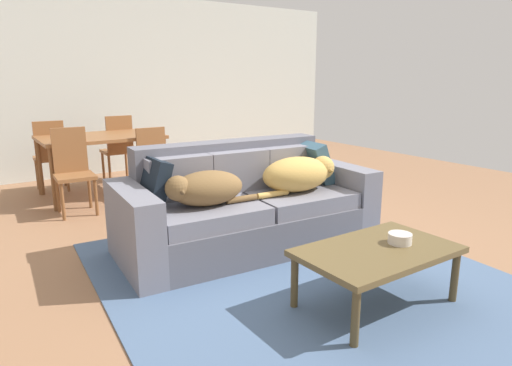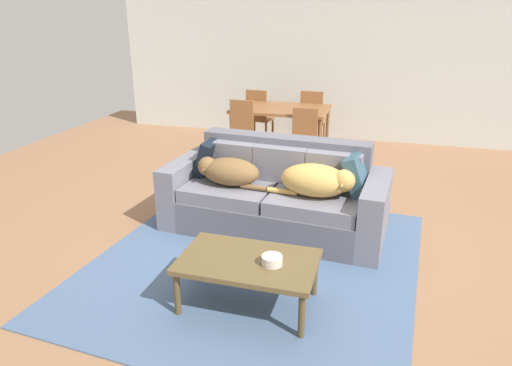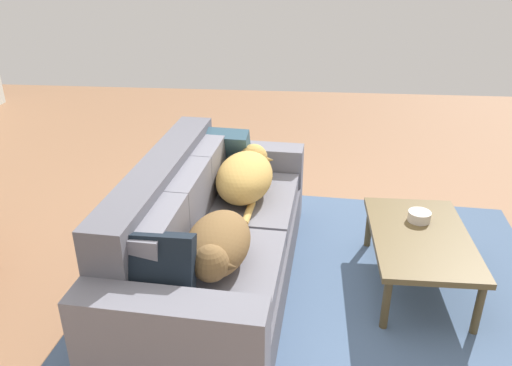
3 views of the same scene
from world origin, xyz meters
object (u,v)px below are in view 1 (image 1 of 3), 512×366
object	(u,v)px
dining_chair_far_right	(118,146)
throw_pillow_by_left_arm	(153,183)
couch	(245,208)
dog_on_right_cushion	(299,174)
coffee_table	(377,255)
bowl_on_coffee_table	(400,238)
dining_chair_near_left	(73,168)
dining_table	(101,141)
dog_on_left_cushion	(204,188)
dining_chair_near_right	(155,161)
throw_pillow_by_right_arm	(314,163)
dining_chair_far_left	(50,153)

from	to	relation	value
dining_chair_far_right	throw_pillow_by_left_arm	bearing A→B (deg)	78.84
couch	dog_on_right_cushion	distance (m)	0.58
coffee_table	dining_chair_far_right	bearing A→B (deg)	93.62
bowl_on_coffee_table	dining_chair_far_right	distance (m)	4.53
couch	dining_chair_near_left	bearing A→B (deg)	122.34
bowl_on_coffee_table	dining_table	size ratio (longest dim) A/B	0.11
dog_on_left_cushion	dining_chair_near_right	bearing A→B (deg)	83.13
dining_table	dining_chair_far_right	bearing A→B (deg)	55.52
throw_pillow_by_right_arm	dining_table	xyz separation A→B (m)	(-1.35, 2.50, 0.03)
throw_pillow_by_right_arm	couch	bearing A→B (deg)	-179.72
bowl_on_coffee_table	throw_pillow_by_left_arm	bearing A→B (deg)	125.76
couch	dining_chair_far_left	xyz separation A→B (m)	(-1.06, 3.04, 0.16)
throw_pillow_by_right_arm	dining_chair_near_left	size ratio (longest dim) A/B	0.43
dining_table	couch	bearing A→B (deg)	-77.70
bowl_on_coffee_table	dining_chair_near_right	bearing A→B (deg)	96.87
dining_chair_far_right	throw_pillow_by_right_arm	bearing A→B (deg)	108.49
dog_on_right_cushion	dining_chair_near_right	xyz separation A→B (m)	(-0.53, 2.09, -0.16)
bowl_on_coffee_table	coffee_table	bearing A→B (deg)	173.92
dog_on_left_cushion	dining_chair_far_right	distance (m)	3.23
throw_pillow_by_right_arm	bowl_on_coffee_table	xyz separation A→B (m)	(-0.49, -1.44, -0.23)
couch	dog_on_left_cushion	world-z (taller)	couch
dog_on_left_cushion	dining_chair_near_left	size ratio (longest dim) A/B	0.80
couch	bowl_on_coffee_table	distance (m)	1.47
dog_on_right_cushion	throw_pillow_by_left_arm	distance (m)	1.29
couch	dining_chair_near_right	bearing A→B (deg)	96.52
throw_pillow_by_left_arm	dining_chair_far_left	size ratio (longest dim) A/B	0.42
bowl_on_coffee_table	dining_table	world-z (taller)	dining_table
dining_chair_far_left	dining_chair_far_right	world-z (taller)	dining_chair_far_right
bowl_on_coffee_table	dining_chair_far_left	world-z (taller)	dining_chair_far_left
dining_chair_far_right	dining_chair_near_right	bearing A→B (deg)	94.68
throw_pillow_by_right_arm	dining_chair_far_left	world-z (taller)	dining_chair_far_left
bowl_on_coffee_table	dining_table	xyz separation A→B (m)	(-0.86, 3.94, 0.26)
dining_chair_near_left	throw_pillow_by_right_arm	bearing A→B (deg)	-43.15
couch	throw_pillow_by_right_arm	world-z (taller)	couch
throw_pillow_by_left_arm	throw_pillow_by_right_arm	distance (m)	1.61
dog_on_left_cushion	dining_table	size ratio (longest dim) A/B	0.53
dog_on_left_cushion	bowl_on_coffee_table	bearing A→B (deg)	-54.38
bowl_on_coffee_table	dining_chair_near_right	xyz separation A→B (m)	(-0.40, 3.32, 0.05)
couch	dining_chair_near_left	world-z (taller)	dining_chair_near_left
couch	dining_chair_far_left	world-z (taller)	dining_chair_far_left
dog_on_right_cushion	throw_pillow_by_left_arm	bearing A→B (deg)	169.62
bowl_on_coffee_table	dog_on_left_cushion	bearing A→B (deg)	121.61
throw_pillow_by_left_arm	dining_chair_near_left	world-z (taller)	dining_chair_near_left
throw_pillow_by_left_arm	dining_chair_near_left	size ratio (longest dim) A/B	0.41
dog_on_left_cushion	couch	bearing A→B (deg)	21.03
dog_on_left_cushion	throw_pillow_by_right_arm	bearing A→B (deg)	10.66
dining_chair_far_right	dining_chair_near_left	bearing A→B (deg)	54.27
coffee_table	dining_table	size ratio (longest dim) A/B	0.73
dog_on_left_cushion	dining_chair_near_left	bearing A→B (deg)	109.12
bowl_on_coffee_table	couch	bearing A→B (deg)	102.50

